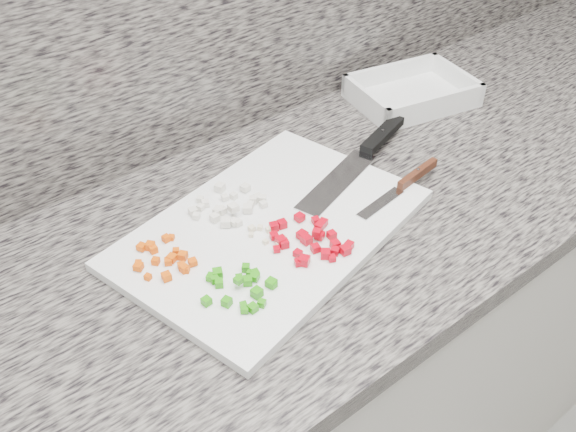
% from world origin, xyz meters
% --- Properties ---
extents(cabinet, '(3.92, 0.62, 0.86)m').
position_xyz_m(cabinet, '(0.00, 1.44, 0.43)').
color(cabinet, beige).
rests_on(cabinet, ground).
extents(countertop, '(3.96, 0.64, 0.04)m').
position_xyz_m(countertop, '(0.00, 1.44, 0.88)').
color(countertop, '#655F59').
rests_on(countertop, cabinet).
extents(cutting_board, '(0.55, 0.43, 0.02)m').
position_xyz_m(cutting_board, '(-0.01, 1.44, 0.91)').
color(cutting_board, white).
rests_on(cutting_board, countertop).
extents(carrot_pile, '(0.09, 0.10, 0.01)m').
position_xyz_m(carrot_pile, '(-0.19, 1.47, 0.92)').
color(carrot_pile, '#D44A04').
rests_on(carrot_pile, cutting_board).
extents(onion_pile, '(0.13, 0.11, 0.02)m').
position_xyz_m(onion_pile, '(-0.04, 1.51, 0.92)').
color(onion_pile, silver).
rests_on(onion_pile, cutting_board).
extents(green_pepper_pile, '(0.11, 0.10, 0.02)m').
position_xyz_m(green_pepper_pile, '(-0.13, 1.35, 0.92)').
color(green_pepper_pile, '#24890C').
rests_on(green_pepper_pile, cutting_board).
extents(red_pepper_pile, '(0.11, 0.13, 0.02)m').
position_xyz_m(red_pepper_pile, '(0.01, 1.36, 0.92)').
color(red_pepper_pile, '#AF0212').
rests_on(red_pepper_pile, cutting_board).
extents(garlic_pile, '(0.04, 0.07, 0.01)m').
position_xyz_m(garlic_pile, '(-0.03, 1.42, 0.92)').
color(garlic_pile, beige).
rests_on(garlic_pile, cutting_board).
extents(chef_knife, '(0.35, 0.14, 0.02)m').
position_xyz_m(chef_knife, '(0.26, 1.49, 0.92)').
color(chef_knife, '#BABCC1').
rests_on(chef_knife, cutting_board).
extents(paring_knife, '(0.21, 0.04, 0.02)m').
position_xyz_m(paring_knife, '(0.25, 1.37, 0.92)').
color(paring_knife, '#BABCC1').
rests_on(paring_knife, cutting_board).
extents(tray, '(0.28, 0.23, 0.05)m').
position_xyz_m(tray, '(0.50, 1.59, 0.92)').
color(tray, silver).
rests_on(tray, countertop).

